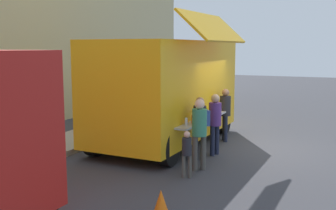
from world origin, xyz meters
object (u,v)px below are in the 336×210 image
trash_bin (160,105)px  customer_extra_browsing (225,110)px  customer_front_ordering (215,119)px  food_truck_main (167,88)px  customer_rear_waiting (199,128)px  child_near_queue (187,150)px  traffic_cone_orange (161,206)px  customer_mid_with_backpack (200,122)px

trash_bin → customer_extra_browsing: (-3.48, -3.84, 0.55)m
customer_front_ordering → food_truck_main: bearing=-6.9°
customer_rear_waiting → trash_bin: bearing=-15.1°
food_truck_main → child_near_queue: bearing=-146.3°
traffic_cone_orange → customer_mid_with_backpack: (3.76, 0.63, 0.73)m
traffic_cone_orange → trash_bin: trash_bin is taller
customer_front_ordering → customer_rear_waiting: 1.47m
child_near_queue → customer_front_ordering: bearing=-31.4°
customer_front_ordering → customer_mid_with_backpack: bearing=89.8°
traffic_cone_orange → customer_extra_browsing: (6.11, 0.64, 0.70)m
food_truck_main → traffic_cone_orange: (-5.13, -2.16, -1.40)m
food_truck_main → customer_extra_browsing: bearing=-54.9°
customer_rear_waiting → traffic_cone_orange: bearing=140.3°
food_truck_main → customer_front_ordering: food_truck_main is taller
traffic_cone_orange → customer_front_ordering: 4.49m
food_truck_main → customer_front_ordering: size_ratio=3.45×
customer_extra_browsing → customer_mid_with_backpack: bearing=64.5°
child_near_queue → food_truck_main: bearing=-0.4°
food_truck_main → customer_front_ordering: (-0.73, -1.72, -0.68)m
customer_mid_with_backpack → child_near_queue: size_ratio=1.54×
customer_extra_browsing → child_near_queue: size_ratio=1.54×
trash_bin → customer_rear_waiting: size_ratio=0.50×
customer_rear_waiting → food_truck_main: bearing=-7.6°
food_truck_main → customer_mid_with_backpack: size_ratio=3.49×
trash_bin → customer_extra_browsing: size_ratio=0.53×
trash_bin → child_near_queue: child_near_queue is taller
trash_bin → child_near_queue: 8.35m
customer_rear_waiting → child_near_queue: size_ratio=1.60×
trash_bin → customer_extra_browsing: customer_extra_browsing is taller
customer_front_ordering → customer_rear_waiting: (-1.46, -0.07, 0.03)m
customer_front_ordering → child_near_queue: (-2.11, -0.01, -0.36)m
customer_mid_with_backpack → customer_extra_browsing: (2.35, 0.01, -0.03)m
food_truck_main → customer_rear_waiting: food_truck_main is taller
trash_bin → customer_front_ordering: 6.60m
customer_extra_browsing → food_truck_main: bearing=7.0°
food_truck_main → customer_extra_browsing: 1.94m
trash_bin → customer_rear_waiting: 7.84m
traffic_cone_orange → customer_front_ordering: (4.41, 0.44, 0.72)m
customer_front_ordering → child_near_queue: customer_front_ordering is taller
customer_front_ordering → customer_rear_waiting: customer_rear_waiting is taller
customer_extra_browsing → customer_rear_waiting: bearing=69.2°
traffic_cone_orange → child_near_queue: 2.36m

